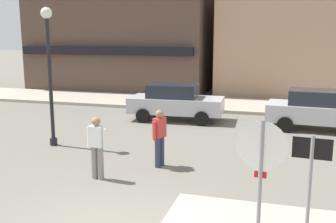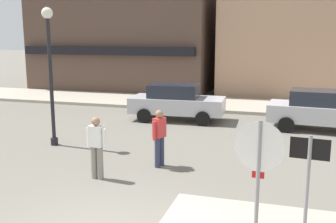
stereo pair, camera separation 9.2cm
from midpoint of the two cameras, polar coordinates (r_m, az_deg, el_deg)
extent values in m
cube|color=#A89E8C|center=(20.68, 7.49, 1.02)|extent=(80.00, 4.00, 0.15)
cylinder|color=gray|center=(6.68, 12.77, -10.90)|extent=(0.07, 0.07, 2.30)
cylinder|color=red|center=(6.47, 13.05, -4.90)|extent=(0.76, 0.08, 0.76)
cylinder|color=white|center=(6.46, 13.04, -4.94)|extent=(0.82, 0.08, 0.82)
cube|color=red|center=(6.61, 12.87, -8.92)|extent=(0.20, 0.03, 0.11)
cylinder|color=gray|center=(6.77, 19.36, -11.87)|extent=(0.06, 0.06, 2.10)
cube|color=black|center=(6.52, 19.81, -5.08)|extent=(0.60, 0.07, 0.34)
cube|color=white|center=(6.52, 19.81, -5.06)|extent=(0.54, 0.06, 0.29)
cube|color=black|center=(6.53, 19.81, -5.05)|extent=(0.34, 0.04, 0.08)
cylinder|color=black|center=(13.37, -16.90, 4.01)|extent=(0.12, 0.12, 4.20)
cylinder|color=black|center=(13.73, -16.44, -4.21)|extent=(0.24, 0.24, 0.24)
sphere|color=white|center=(13.30, -17.44, 13.49)|extent=(0.36, 0.36, 0.36)
cone|color=black|center=(13.31, -17.48, 14.11)|extent=(0.32, 0.32, 0.18)
cube|color=#B7B7BC|center=(16.95, 1.04, 0.97)|extent=(4.08, 1.89, 0.66)
cube|color=#1E232D|center=(16.89, 0.55, 3.03)|extent=(2.14, 1.49, 0.56)
cylinder|color=black|center=(17.63, 5.58, 0.09)|extent=(0.61, 0.21, 0.60)
cylinder|color=black|center=(15.98, 4.73, -1.03)|extent=(0.61, 0.21, 0.60)
cylinder|color=black|center=(18.12, -2.21, 0.43)|extent=(0.61, 0.21, 0.60)
cylinder|color=black|center=(16.52, -3.80, -0.61)|extent=(0.61, 0.21, 0.60)
cube|color=#B7B7BC|center=(16.21, 21.12, -0.23)|extent=(4.12, 2.00, 0.66)
cube|color=#1E232D|center=(16.11, 20.74, 1.93)|extent=(2.18, 1.55, 0.56)
cylinder|color=black|center=(17.14, 16.89, -0.65)|extent=(0.61, 0.23, 0.60)
cylinder|color=black|center=(15.48, 16.46, -1.84)|extent=(0.61, 0.23, 0.60)
cylinder|color=gray|center=(10.20, -10.03, -7.40)|extent=(0.16, 0.16, 0.85)
cylinder|color=gray|center=(10.30, -10.88, -7.25)|extent=(0.16, 0.16, 0.85)
cube|color=white|center=(10.05, -10.59, -3.56)|extent=(0.38, 0.26, 0.54)
sphere|color=#9E7051|center=(9.97, -10.67, -1.44)|extent=(0.22, 0.22, 0.22)
cylinder|color=white|center=(9.94, -9.48, -3.98)|extent=(0.10, 0.10, 0.52)
cylinder|color=white|center=(10.19, -11.66, -3.69)|extent=(0.10, 0.10, 0.52)
cylinder|color=#2D334C|center=(11.07, -1.19, -5.75)|extent=(0.16, 0.16, 0.85)
cylinder|color=#2D334C|center=(10.93, -1.76, -5.97)|extent=(0.16, 0.16, 0.85)
cube|color=#D13838|center=(10.82, -1.49, -2.34)|extent=(0.33, 0.41, 0.54)
sphere|color=#9E7051|center=(10.74, -1.50, -0.36)|extent=(0.22, 0.22, 0.22)
cylinder|color=#D13838|center=(11.01, -0.77, -2.37)|extent=(0.11, 0.11, 0.52)
cylinder|color=#D13838|center=(10.66, -2.24, -2.83)|extent=(0.11, 0.11, 0.52)
cube|color=brown|center=(28.94, -5.16, 10.40)|extent=(11.72, 9.66, 6.70)
cube|color=black|center=(24.38, -9.42, 8.68)|extent=(11.14, 0.40, 0.50)
cube|color=tan|center=(26.66, 15.76, 9.67)|extent=(7.24, 7.72, 6.40)
camera|label=1|loc=(0.05, -90.24, -0.05)|focal=42.00mm
camera|label=2|loc=(0.05, 89.76, 0.05)|focal=42.00mm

